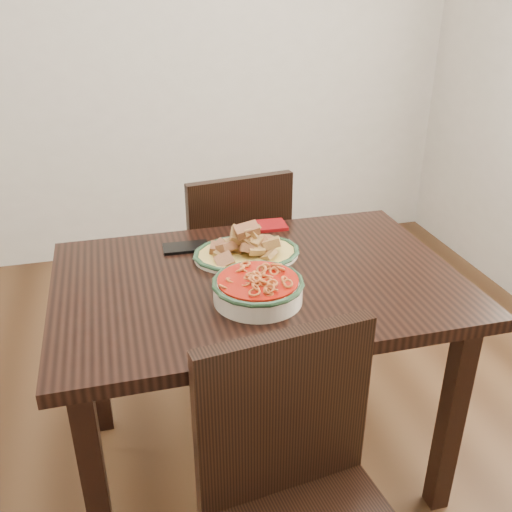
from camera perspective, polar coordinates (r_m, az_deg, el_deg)
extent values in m
plane|color=#392212|center=(2.23, -3.38, -18.36)|extent=(3.50, 3.50, 0.00)
cube|color=beige|center=(3.33, -10.54, 21.34)|extent=(3.50, 0.10, 2.60)
cube|color=black|center=(1.72, 0.17, -2.67)|extent=(1.21, 0.80, 0.04)
cube|color=black|center=(1.67, -15.69, -21.59)|extent=(0.06, 0.06, 0.71)
cube|color=black|center=(1.89, 18.90, -15.18)|extent=(0.06, 0.06, 0.71)
cube|color=black|center=(2.16, -15.85, -8.99)|extent=(0.06, 0.06, 0.71)
cube|color=black|center=(2.34, 10.63, -5.40)|extent=(0.06, 0.06, 0.71)
cube|color=black|center=(2.48, -3.10, -1.04)|extent=(0.48, 0.48, 0.04)
cube|color=black|center=(2.78, -0.91, -3.05)|extent=(0.04, 0.04, 0.41)
cube|color=black|center=(2.68, -7.66, -4.43)|extent=(0.04, 0.04, 0.41)
cube|color=black|center=(2.51, 2.06, -6.56)|extent=(0.04, 0.04, 0.41)
cube|color=black|center=(2.41, -5.38, -8.26)|extent=(0.04, 0.04, 0.41)
cube|color=black|center=(2.21, -1.53, 2.40)|extent=(0.42, 0.10, 0.44)
cube|color=black|center=(1.34, 2.82, -15.51)|extent=(0.42, 0.09, 0.44)
ellipsoid|color=beige|center=(1.83, -0.94, 0.14)|extent=(0.34, 0.25, 0.02)
ellipsoid|color=gold|center=(1.83, -0.94, 0.31)|extent=(0.33, 0.24, 0.01)
torus|color=#1A3A23|center=(1.83, -0.94, 0.37)|extent=(0.26, 0.26, 0.01)
cylinder|color=beige|center=(1.58, 0.19, -3.50)|extent=(0.25, 0.25, 0.06)
torus|color=#17331D|center=(1.57, 0.19, -2.68)|extent=(0.26, 0.26, 0.02)
cylinder|color=#951106|center=(1.57, 0.19, -2.52)|extent=(0.22, 0.22, 0.01)
cube|color=black|center=(1.90, -7.04, 0.87)|extent=(0.15, 0.08, 0.01)
cube|color=maroon|center=(2.05, 1.37, 3.08)|extent=(0.12, 0.10, 0.01)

